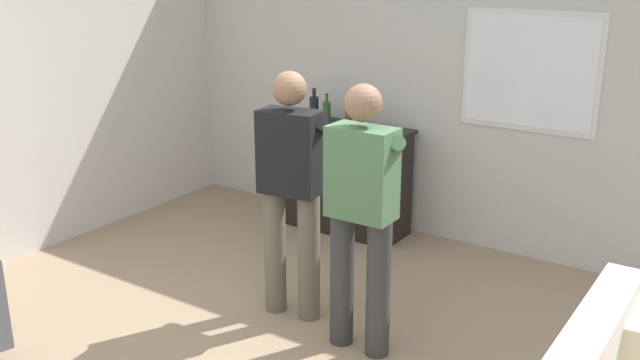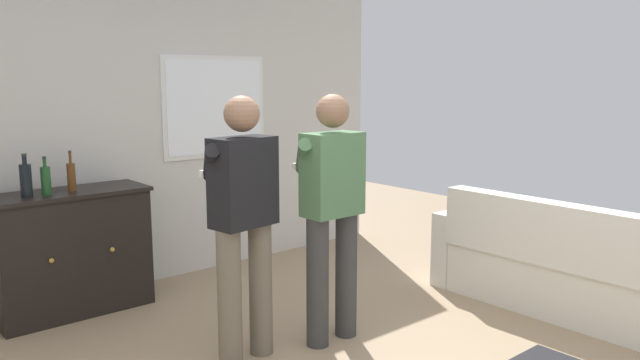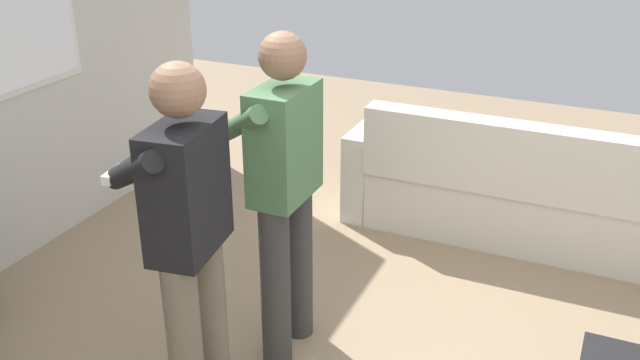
{
  "view_description": "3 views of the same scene",
  "coord_description": "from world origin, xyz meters",
  "px_view_note": "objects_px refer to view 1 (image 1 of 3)",
  "views": [
    {
      "loc": [
        2.42,
        -2.81,
        2.38
      ],
      "look_at": [
        0.21,
        0.48,
        1.11
      ],
      "focal_mm": 40.0,
      "sensor_mm": 36.0,
      "label": 1
    },
    {
      "loc": [
        -2.3,
        -2.4,
        1.79
      ],
      "look_at": [
        0.26,
        0.58,
        1.14
      ],
      "focal_mm": 35.0,
      "sensor_mm": 36.0,
      "label": 2
    },
    {
      "loc": [
        -2.35,
        -0.8,
        2.37
      ],
      "look_at": [
        0.32,
        0.4,
        1.04
      ],
      "focal_mm": 40.0,
      "sensor_mm": 36.0,
      "label": 3
    }
  ],
  "objects_px": {
    "bottle_liquor_amber": "(314,109)",
    "bottle_wine_green": "(327,113)",
    "person_standing_right": "(362,207)",
    "sideboard_cabinet": "(345,178)",
    "bottle_spirits_clear": "(349,115)",
    "person_standing_left": "(292,184)"
  },
  "relations": [
    {
      "from": "bottle_spirits_clear",
      "to": "person_standing_left",
      "type": "relative_size",
      "value": 0.18
    },
    {
      "from": "person_standing_right",
      "to": "bottle_wine_green",
      "type": "bearing_deg",
      "value": 129.21
    },
    {
      "from": "bottle_liquor_amber",
      "to": "sideboard_cabinet",
      "type": "bearing_deg",
      "value": 9.73
    },
    {
      "from": "bottle_spirits_clear",
      "to": "person_standing_left",
      "type": "distance_m",
      "value": 1.61
    },
    {
      "from": "bottle_liquor_amber",
      "to": "person_standing_left",
      "type": "relative_size",
      "value": 0.18
    },
    {
      "from": "sideboard_cabinet",
      "to": "person_standing_right",
      "type": "bearing_deg",
      "value": -55.35
    },
    {
      "from": "bottle_liquor_amber",
      "to": "person_standing_right",
      "type": "relative_size",
      "value": 0.18
    },
    {
      "from": "bottle_liquor_amber",
      "to": "person_standing_right",
      "type": "bearing_deg",
      "value": -48.08
    },
    {
      "from": "sideboard_cabinet",
      "to": "bottle_liquor_amber",
      "type": "xyz_separation_m",
      "value": [
        -0.3,
        -0.05,
        0.6
      ]
    },
    {
      "from": "person_standing_left",
      "to": "person_standing_right",
      "type": "relative_size",
      "value": 1.0
    },
    {
      "from": "bottle_liquor_amber",
      "to": "bottle_spirits_clear",
      "type": "distance_m",
      "value": 0.33
    },
    {
      "from": "sideboard_cabinet",
      "to": "bottle_spirits_clear",
      "type": "bearing_deg",
      "value": -11.3
    },
    {
      "from": "person_standing_left",
      "to": "person_standing_right",
      "type": "height_order",
      "value": "same"
    },
    {
      "from": "sideboard_cabinet",
      "to": "person_standing_right",
      "type": "distance_m",
      "value": 2.08
    },
    {
      "from": "bottle_wine_green",
      "to": "person_standing_right",
      "type": "bearing_deg",
      "value": -50.79
    },
    {
      "from": "bottle_liquor_amber",
      "to": "bottle_wine_green",
      "type": "bearing_deg",
      "value": -0.56
    },
    {
      "from": "bottle_liquor_amber",
      "to": "person_standing_left",
      "type": "height_order",
      "value": "person_standing_left"
    },
    {
      "from": "person_standing_left",
      "to": "sideboard_cabinet",
      "type": "bearing_deg",
      "value": 109.26
    },
    {
      "from": "person_standing_right",
      "to": "bottle_liquor_amber",
      "type": "bearing_deg",
      "value": 131.92
    },
    {
      "from": "bottle_wine_green",
      "to": "person_standing_right",
      "type": "relative_size",
      "value": 0.17
    },
    {
      "from": "sideboard_cabinet",
      "to": "bottle_liquor_amber",
      "type": "height_order",
      "value": "bottle_liquor_amber"
    },
    {
      "from": "bottle_spirits_clear",
      "to": "person_standing_right",
      "type": "height_order",
      "value": "person_standing_right"
    }
  ]
}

